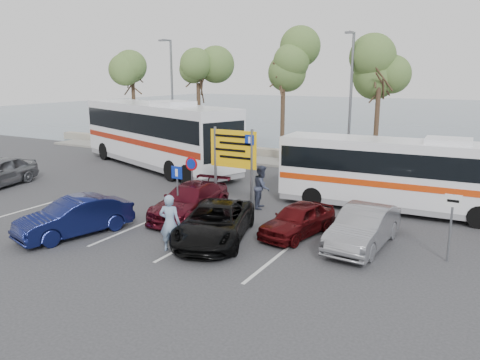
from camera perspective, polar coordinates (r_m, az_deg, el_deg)
The scene contains 24 objects.
ground at distance 18.50m, azimuth -8.47°, elevation -5.67°, with size 120.00×120.00×0.00m, color #2F2F32.
kerb_strip at distance 30.42m, azimuth 7.69°, elevation 1.82°, with size 44.00×2.40×0.15m, color gray.
seawall at distance 32.23m, azimuth 9.00°, elevation 2.80°, with size 48.00×0.80×0.60m, color gray.
sea at distance 74.87m, azimuth 20.79°, elevation 7.55°, with size 140.00×140.00×0.00m, color #3E5963.
tree_far_left at distance 37.29m, azimuth -13.03°, elevation 13.29°, with size 3.20×3.20×7.60m.
tree_left at distance 33.60m, azimuth -5.14°, elevation 13.09°, with size 3.20×3.20×7.20m.
tree_mid at distance 30.46m, azimuth 5.36°, elevation 14.34°, with size 3.20×3.20×8.00m.
tree_right at distance 28.56m, azimuth 16.71°, elevation 12.99°, with size 3.20×3.20×7.40m.
street_lamp_left at distance 34.39m, azimuth -8.36°, elevation 10.65°, with size 0.45×1.15×8.01m.
street_lamp_right at distance 28.49m, azimuth 13.31°, elevation 10.03°, with size 0.45×1.15×8.01m.
direction_sign at distance 19.95m, azimuth -0.82°, elevation 3.03°, with size 2.20×0.12×3.60m.
sign_no_stop at distance 20.28m, azimuth -5.89°, elevation 0.67°, with size 0.60×0.08×2.35m.
sign_parking at distance 18.82m, azimuth -7.65°, elevation -0.67°, with size 0.50×0.07×2.25m.
sign_taxi at distance 16.01m, azimuth 24.37°, elevation -4.32°, with size 0.50×0.07×2.20m.
lane_markings at distance 18.47m, azimuth -13.19°, elevation -5.89°, with size 12.02×4.20×0.01m, color silver, non-canonical shape.
coach_bus_left at distance 29.83m, azimuth -10.14°, elevation 5.24°, with size 13.88×7.64×4.28m.
coach_bus_right at distance 21.07m, azimuth 19.40°, elevation 0.32°, with size 10.66×2.75×3.29m.
car_blue at distance 18.25m, azimuth -19.51°, elevation -4.26°, with size 1.47×4.22×1.39m, color #0E1443.
car_maroon at distance 19.51m, azimuth -6.11°, elevation -2.54°, with size 1.90×4.66×1.35m, color #4C0C17.
car_red at distance 17.33m, azimuth 7.07°, elevation -4.80°, with size 1.44×3.57×1.22m, color #490A0C.
suv_black at distance 16.72m, azimuth -3.09°, elevation -5.17°, with size 2.21×4.78×1.33m, color black.
car_silver_b at distance 16.61m, azimuth 14.81°, elevation -5.60°, with size 1.47×4.23×1.39m, color gray.
pedestrian_near at distance 15.80m, azimuth -8.55°, elevation -5.20°, with size 0.71×0.47×1.94m, color #7D95B6.
pedestrian_far at distance 20.61m, azimuth 2.68°, elevation -0.84°, with size 0.93×0.73×1.92m, color #363C51.
Camera 1 is at (10.77, -13.86, 5.83)m, focal length 35.00 mm.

